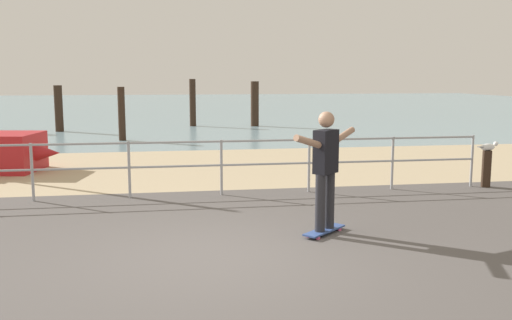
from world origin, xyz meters
name	(u,v)px	position (x,y,z in m)	size (l,w,h in m)	color
ground_plane	(230,287)	(0.00, -1.00, 0.00)	(24.00, 10.00, 0.04)	#514C49
beach_strip	(192,167)	(0.00, 7.00, 0.00)	(24.00, 6.00, 0.04)	tan
sea_surface	(172,106)	(0.00, 35.00, 0.00)	(72.00, 50.00, 0.04)	#75939E
railing_fence	(176,160)	(-0.46, 3.60, 0.70)	(11.72, 0.05, 1.05)	#9EA0A5
skateboard	(324,231)	(1.53, 0.74, 0.07)	(0.73, 0.68, 0.08)	#334C8C
skateboarder	(326,164)	(1.53, 0.74, 1.02)	(1.14, 1.03, 1.65)	#26262B
bollard_short	(486,169)	(5.65, 3.52, 0.37)	(0.18, 0.18, 0.75)	#332319
seagull	(488,147)	(5.67, 3.52, 0.82)	(0.49, 0.19, 0.18)	white
groyne_post_1	(59,109)	(-4.73, 16.66, 0.92)	(0.32, 0.32, 1.84)	#332319
groyne_post_2	(122,114)	(-2.06, 13.05, 0.92)	(0.24, 0.24, 1.84)	#332319
groyne_post_3	(193,103)	(0.61, 18.25, 1.03)	(0.27, 0.27, 2.07)	#332319
groyne_post_4	(255,104)	(3.29, 17.79, 0.98)	(0.35, 0.35, 1.97)	#332319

